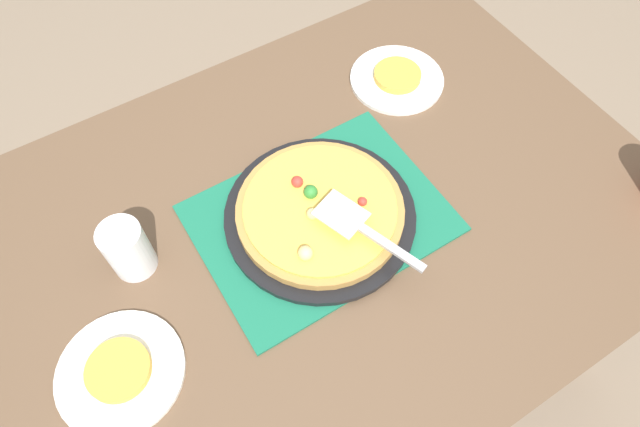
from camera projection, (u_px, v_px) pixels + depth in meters
ground_plane at (320, 340)px, 1.75m from camera, size 8.00×8.00×0.00m
dining_table at (320, 245)px, 1.20m from camera, size 1.40×1.00×0.75m
placemat at (320, 218)px, 1.10m from camera, size 0.48×0.36×0.01m
pizza_pan at (320, 215)px, 1.10m from camera, size 0.38×0.38×0.01m
pizza at (320, 210)px, 1.08m from camera, size 0.33×0.33×0.05m
plate_near_left at (121, 372)px, 0.94m from camera, size 0.22×0.22×0.01m
plate_far_right at (397, 79)px, 1.30m from camera, size 0.22×0.22×0.01m
served_slice_left at (118, 370)px, 0.93m from camera, size 0.11×0.11×0.02m
served_slice_right at (397, 75)px, 1.29m from camera, size 0.11×0.11×0.02m
cup_far at (128, 249)px, 1.00m from camera, size 0.08×0.08×0.12m
pizza_server at (362, 228)px, 1.02m from camera, size 0.12×0.23×0.01m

